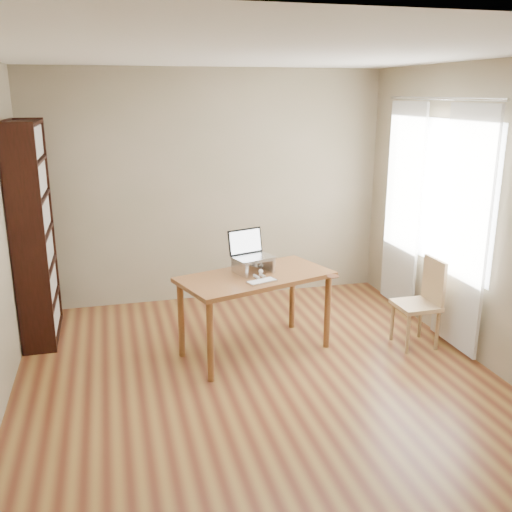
{
  "coord_description": "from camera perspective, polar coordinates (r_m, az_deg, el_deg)",
  "views": [
    {
      "loc": [
        -1.12,
        -4.07,
        2.33
      ],
      "look_at": [
        0.11,
        0.65,
        0.93
      ],
      "focal_mm": 40.0,
      "sensor_mm": 36.0,
      "label": 1
    }
  ],
  "objects": [
    {
      "name": "cat",
      "position": [
        5.22,
        -0.56,
        -0.93
      ],
      "size": [
        0.23,
        0.47,
        0.14
      ],
      "rotation": [
        0.0,
        0.0,
        0.23
      ],
      "color": "#464037",
      "rests_on": "desk"
    },
    {
      "name": "keyboard",
      "position": [
        4.93,
        0.59,
        -2.56
      ],
      "size": [
        0.29,
        0.19,
        0.02
      ],
      "rotation": [
        0.0,
        0.0,
        0.33
      ],
      "color": "silver",
      "rests_on": "desk"
    },
    {
      "name": "chair",
      "position": [
        5.61,
        16.32,
        -4.21
      ],
      "size": [
        0.38,
        0.38,
        0.85
      ],
      "rotation": [
        0.0,
        0.0,
        0.0
      ],
      "color": "tan",
      "rests_on": "ground"
    },
    {
      "name": "curtains",
      "position": [
        5.85,
        17.05,
        3.87
      ],
      "size": [
        0.03,
        1.9,
        2.25
      ],
      "color": "white",
      "rests_on": "ground"
    },
    {
      "name": "desk",
      "position": [
        5.17,
        -0.04,
        -2.97
      ],
      "size": [
        1.5,
        1.06,
        0.75
      ],
      "rotation": [
        0.0,
        0.0,
        0.31
      ],
      "color": "brown",
      "rests_on": "ground"
    },
    {
      "name": "laptop_stand",
      "position": [
        5.19,
        -0.27,
        -0.77
      ],
      "size": [
        0.32,
        0.25,
        0.13
      ],
      "rotation": [
        0.0,
        0.0,
        0.31
      ],
      "color": "silver",
      "rests_on": "desk"
    },
    {
      "name": "room",
      "position": [
        4.36,
        1.1,
        2.35
      ],
      "size": [
        4.04,
        4.54,
        2.64
      ],
      "color": "#572817",
      "rests_on": "ground"
    },
    {
      "name": "coaster",
      "position": [
        5.14,
        7.68,
        -2.02
      ],
      "size": [
        0.11,
        0.11,
        0.01
      ],
      "primitive_type": "cylinder",
      "color": "brown",
      "rests_on": "desk"
    },
    {
      "name": "bookshelf",
      "position": [
        5.8,
        -21.32,
        2.15
      ],
      "size": [
        0.3,
        0.9,
        2.1
      ],
      "color": "black",
      "rests_on": "ground"
    },
    {
      "name": "laptop",
      "position": [
        5.22,
        -0.44,
        0.59
      ],
      "size": [
        0.41,
        0.39,
        0.25
      ],
      "rotation": [
        0.0,
        0.0,
        0.31
      ],
      "color": "silver",
      "rests_on": "laptop_stand"
    }
  ]
}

